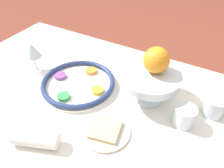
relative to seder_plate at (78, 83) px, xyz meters
The scene contains 9 objects.
dining_table 0.37m from the seder_plate, 56.52° to the right, with size 1.21×0.85×0.70m.
seder_plate is the anchor object (origin of this frame).
wine_glass 0.24m from the seder_plate, behind, with size 0.07×0.07×0.13m.
fruit_stand 0.29m from the seder_plate, 15.23° to the left, with size 0.22×0.22×0.12m.
orange_fruit 0.32m from the seder_plate, 18.76° to the left, with size 0.09×0.09×0.09m.
bread_plate 0.25m from the seder_plate, 34.07° to the right, with size 0.16×0.16×0.02m.
napkin_roll 0.29m from the seder_plate, 79.81° to the right, with size 0.15×0.10×0.05m.
cup_near 0.51m from the seder_plate, 12.52° to the left, with size 0.07×0.07×0.07m.
cup_mid 0.42m from the seder_plate, ahead, with size 0.07×0.07×0.07m.
Camera 1 is at (0.41, -0.46, 1.27)m, focal length 35.00 mm.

